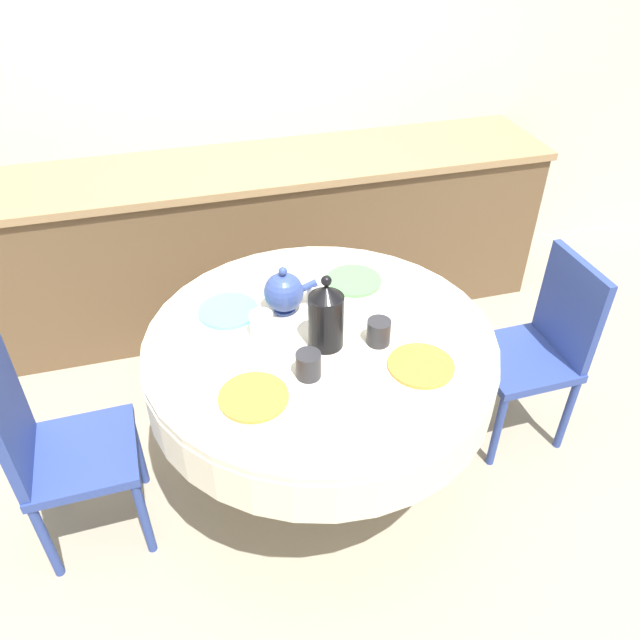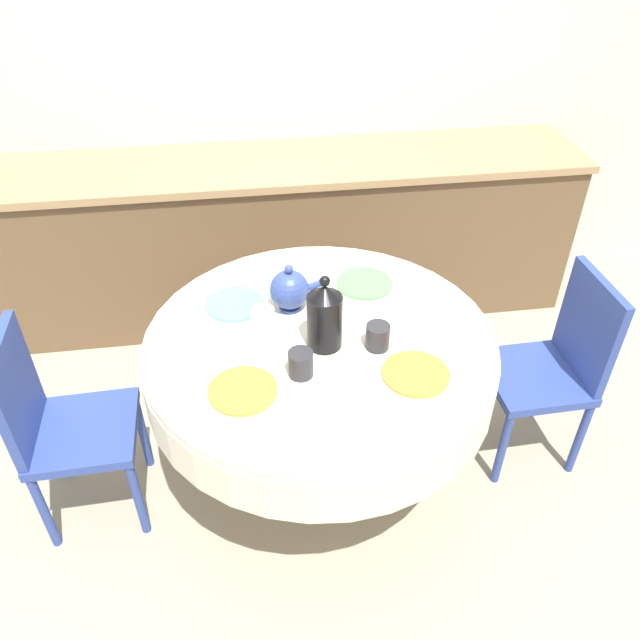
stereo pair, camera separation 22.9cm
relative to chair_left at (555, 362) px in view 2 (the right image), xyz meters
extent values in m
plane|color=#9E937F|center=(-1.01, -0.02, -0.50)|extent=(12.00, 12.00, 0.00)
cube|color=beige|center=(-1.01, 1.64, 0.80)|extent=(7.00, 0.05, 2.60)
cube|color=brown|center=(-1.01, 1.31, -0.06)|extent=(3.20, 0.60, 0.88)
cube|color=#A37F56|center=(-1.01, 1.31, 0.40)|extent=(3.24, 0.64, 0.04)
cylinder|color=brown|center=(-1.01, -0.02, -0.48)|extent=(0.44, 0.44, 0.04)
cylinder|color=brown|center=(-1.01, -0.02, -0.20)|extent=(0.11, 0.11, 0.53)
cylinder|color=silver|center=(-1.01, -0.02, 0.15)|extent=(1.34, 1.34, 0.18)
cylinder|color=silver|center=(-1.01, -0.02, 0.26)|extent=(1.33, 1.33, 0.03)
cube|color=#2D428E|center=(-0.08, 0.00, -0.07)|extent=(0.41, 0.41, 0.04)
cube|color=#2D428E|center=(0.11, 0.00, 0.18)|extent=(0.04, 0.38, 0.45)
cylinder|color=#2D428E|center=(-0.25, -0.18, -0.30)|extent=(0.04, 0.04, 0.41)
cylinder|color=#2D428E|center=(-0.26, 0.17, -0.30)|extent=(0.04, 0.04, 0.41)
cylinder|color=#2D428E|center=(0.10, -0.17, -0.30)|extent=(0.04, 0.04, 0.41)
cylinder|color=#2D428E|center=(0.10, 0.18, -0.30)|extent=(0.04, 0.04, 0.41)
cube|color=#2D428E|center=(-1.94, -0.05, -0.07)|extent=(0.41, 0.41, 0.04)
cube|color=#2D428E|center=(-2.13, -0.05, 0.18)|extent=(0.05, 0.38, 0.45)
cylinder|color=#2D428E|center=(-1.77, 0.13, -0.30)|extent=(0.04, 0.04, 0.41)
cylinder|color=#2D428E|center=(-1.76, -0.22, -0.30)|extent=(0.04, 0.04, 0.41)
cylinder|color=#2D428E|center=(-2.13, 0.12, -0.30)|extent=(0.04, 0.04, 0.41)
cylinder|color=#2D428E|center=(-2.12, -0.23, -0.30)|extent=(0.04, 0.04, 0.41)
cylinder|color=orange|center=(-1.31, -0.28, 0.28)|extent=(0.24, 0.24, 0.01)
cylinder|color=#28282D|center=(-1.11, -0.22, 0.32)|extent=(0.09, 0.09, 0.10)
cylinder|color=orange|center=(-0.71, -0.28, 0.28)|extent=(0.24, 0.24, 0.01)
cylinder|color=#28282D|center=(-0.81, -0.11, 0.32)|extent=(0.09, 0.09, 0.10)
cylinder|color=#60BCB7|center=(-1.32, 0.23, 0.28)|extent=(0.24, 0.24, 0.01)
cylinder|color=white|center=(-1.22, 0.05, 0.32)|extent=(0.09, 0.09, 0.10)
cylinder|color=#5BA85B|center=(-0.77, 0.30, 0.28)|extent=(0.24, 0.24, 0.01)
cylinder|color=white|center=(-0.96, 0.19, 0.32)|extent=(0.09, 0.09, 0.10)
cylinder|color=black|center=(-1.00, -0.07, 0.38)|extent=(0.13, 0.13, 0.21)
cone|color=black|center=(-1.00, -0.07, 0.51)|extent=(0.12, 0.12, 0.05)
sphere|color=black|center=(-1.00, -0.07, 0.56)|extent=(0.04, 0.04, 0.04)
cylinder|color=#33478E|center=(-1.10, 0.18, 0.28)|extent=(0.09, 0.09, 0.01)
sphere|color=#33478E|center=(-1.10, 0.18, 0.36)|extent=(0.16, 0.16, 0.16)
cylinder|color=#33478E|center=(-1.01, 0.18, 0.37)|extent=(0.09, 0.03, 0.06)
sphere|color=#33478E|center=(-1.10, 0.18, 0.46)|extent=(0.03, 0.03, 0.03)
camera|label=1|loc=(-1.50, -1.78, 1.75)|focal=35.00mm
camera|label=2|loc=(-1.27, -1.83, 1.75)|focal=35.00mm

